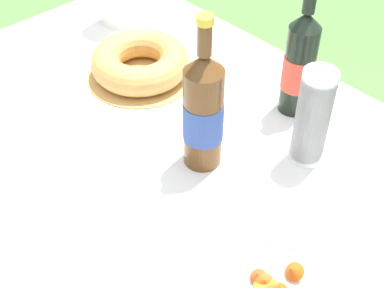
{
  "coord_description": "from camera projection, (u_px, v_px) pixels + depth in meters",
  "views": [
    {
      "loc": [
        0.52,
        -0.5,
        1.52
      ],
      "look_at": [
        -0.08,
        0.06,
        0.77
      ],
      "focal_mm": 50.0,
      "sensor_mm": 36.0,
      "label": 1
    }
  ],
  "objects": [
    {
      "name": "cider_bottle_amber",
      "position": [
        203.0,
        112.0,
        1.08
      ],
      "size": [
        0.08,
        0.08,
        0.35
      ],
      "color": "brown",
      "rests_on": "tablecloth"
    },
    {
      "name": "juice_bottle_red",
      "position": [
        300.0,
        63.0,
        1.21
      ],
      "size": [
        0.07,
        0.07,
        0.34
      ],
      "color": "black",
      "rests_on": "tablecloth"
    },
    {
      "name": "garden_table",
      "position": [
        197.0,
        218.0,
        1.13
      ],
      "size": [
        1.74,
        1.09,
        0.7
      ],
      "color": "#A87A47",
      "rests_on": "ground_plane"
    },
    {
      "name": "cup_stack",
      "position": [
        313.0,
        118.0,
        1.1
      ],
      "size": [
        0.07,
        0.07,
        0.23
      ],
      "color": "white",
      "rests_on": "tablecloth"
    },
    {
      "name": "bundt_cake",
      "position": [
        140.0,
        63.0,
        1.37
      ],
      "size": [
        0.28,
        0.28,
        0.08
      ],
      "color": "tan",
      "rests_on": "tablecloth"
    },
    {
      "name": "tablecloth",
      "position": [
        197.0,
        203.0,
        1.1
      ],
      "size": [
        1.75,
        1.1,
        0.1
      ],
      "color": "white",
      "rests_on": "garden_table"
    }
  ]
}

